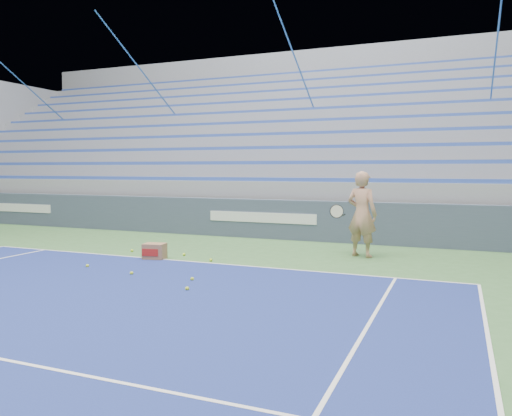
% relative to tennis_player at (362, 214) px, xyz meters
% --- Properties ---
extents(sponsor_barrier, '(30.00, 0.32, 1.10)m').
position_rel_tennis_player_xyz_m(sponsor_barrier, '(-3.13, 1.99, -0.41)').
color(sponsor_barrier, '#3D485D').
rests_on(sponsor_barrier, ground).
extents(bleachers, '(31.00, 9.15, 7.30)m').
position_rel_tennis_player_xyz_m(bleachers, '(-3.13, 7.71, 1.40)').
color(bleachers, gray).
rests_on(bleachers, ground).
extents(tennis_player, '(1.01, 0.94, 1.92)m').
position_rel_tennis_player_xyz_m(tennis_player, '(0.00, 0.00, 0.00)').
color(tennis_player, tan).
rests_on(tennis_player, ground).
extents(ball_box, '(0.52, 0.43, 0.34)m').
position_rel_tennis_player_xyz_m(ball_box, '(-4.13, -2.00, -0.79)').
color(ball_box, '#906545').
rests_on(ball_box, ground).
extents(tennis_ball_0, '(0.07, 0.07, 0.07)m').
position_rel_tennis_player_xyz_m(tennis_ball_0, '(-3.73, -1.41, -0.92)').
color(tennis_ball_0, '#C9E22E').
rests_on(tennis_ball_0, ground).
extents(tennis_ball_1, '(0.07, 0.07, 0.07)m').
position_rel_tennis_player_xyz_m(tennis_ball_1, '(-5.15, -1.41, -0.92)').
color(tennis_ball_1, '#C9E22E').
rests_on(tennis_ball_1, ground).
extents(tennis_ball_2, '(0.07, 0.07, 0.07)m').
position_rel_tennis_player_xyz_m(tennis_ball_2, '(-3.60, -3.54, -0.92)').
color(tennis_ball_2, '#C9E22E').
rests_on(tennis_ball_2, ground).
extents(tennis_ball_3, '(0.07, 0.07, 0.07)m').
position_rel_tennis_player_xyz_m(tennis_ball_3, '(-2.85, -1.80, -0.92)').
color(tennis_ball_3, '#C9E22E').
rests_on(tennis_ball_3, ground).
extents(tennis_ball_4, '(0.07, 0.07, 0.07)m').
position_rel_tennis_player_xyz_m(tennis_ball_4, '(-2.32, -3.55, -0.92)').
color(tennis_ball_4, '#C9E22E').
rests_on(tennis_ball_4, ground).
extents(tennis_ball_5, '(0.07, 0.07, 0.07)m').
position_rel_tennis_player_xyz_m(tennis_ball_5, '(-2.04, -4.20, -0.92)').
color(tennis_ball_5, '#C9E22E').
rests_on(tennis_ball_5, ground).
extents(tennis_ball_6, '(0.07, 0.07, 0.07)m').
position_rel_tennis_player_xyz_m(tennis_ball_6, '(-4.85, -3.29, -0.92)').
color(tennis_ball_6, '#C9E22E').
rests_on(tennis_ball_6, ground).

